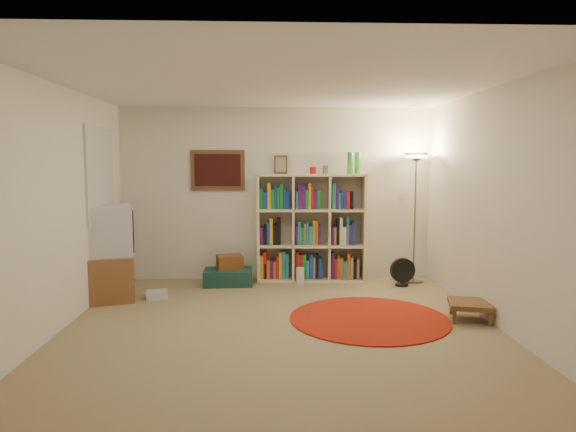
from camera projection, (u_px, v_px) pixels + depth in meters
name	position (u px, v px, depth m)	size (l,w,h in m)	color
room	(275.00, 206.00, 5.30)	(4.54, 4.54, 2.54)	#907B54
bookshelf	(310.00, 229.00, 7.44)	(1.57, 0.53, 1.86)	#FFE3AA
floor_lamp	(416.00, 175.00, 7.21)	(0.41, 0.41, 1.84)	gray
floor_fan	(402.00, 272.00, 7.10)	(0.35, 0.21, 0.40)	black
tv_stand	(109.00, 254.00, 6.46)	(0.78, 0.94, 1.18)	brown
dvd_box	(157.00, 294.00, 6.50)	(0.31, 0.28, 0.09)	silver
suitcase	(228.00, 277.00, 7.20)	(0.69, 0.45, 0.22)	#163D33
wicker_basket	(230.00, 262.00, 7.19)	(0.41, 0.34, 0.20)	brown
duffel_bag	(275.00, 270.00, 7.56)	(0.42, 0.38, 0.26)	black
paper_towel	(300.00, 276.00, 7.23)	(0.14, 0.14, 0.24)	white
red_rug	(369.00, 318.00, 5.62)	(1.75, 1.75, 0.02)	maroon
side_table	(470.00, 305.00, 5.58)	(0.54, 0.54, 0.20)	#53331D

